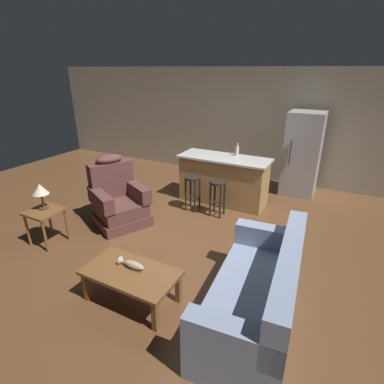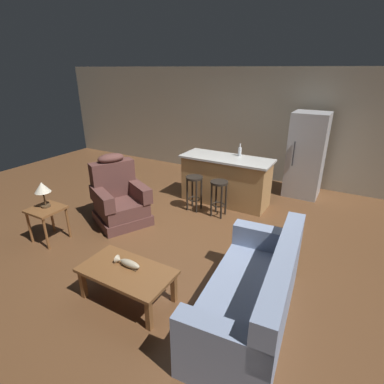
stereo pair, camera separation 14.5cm
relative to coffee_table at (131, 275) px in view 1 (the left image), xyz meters
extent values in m
plane|color=brown|center=(-0.15, 1.81, -0.36)|extent=(12.00, 12.00, 0.00)
cube|color=#A89E89|center=(-0.15, 4.94, 0.94)|extent=(12.00, 0.05, 2.60)
cube|color=brown|center=(0.00, 0.00, 0.04)|extent=(1.10, 0.60, 0.04)
cube|color=brown|center=(-0.49, -0.24, -0.17)|extent=(0.06, 0.06, 0.38)
cube|color=brown|center=(0.49, -0.24, -0.17)|extent=(0.06, 0.06, 0.38)
cube|color=brown|center=(-0.49, 0.24, -0.17)|extent=(0.06, 0.06, 0.38)
cube|color=brown|center=(0.49, 0.24, -0.17)|extent=(0.06, 0.06, 0.38)
cube|color=#4C3823|center=(0.00, 0.06, 0.06)|extent=(0.22, 0.07, 0.01)
ellipsoid|color=tan|center=(0.00, 0.06, 0.10)|extent=(0.28, 0.09, 0.09)
cone|color=tan|center=(-0.17, 0.06, 0.10)|extent=(0.06, 0.10, 0.10)
cube|color=#8493B2|center=(1.33, 0.40, -0.26)|extent=(1.00, 1.97, 0.20)
cube|color=#8493B2|center=(1.33, 0.40, -0.05)|extent=(1.00, 1.97, 0.22)
cube|color=#8493B2|center=(1.64, 0.43, 0.32)|extent=(0.37, 1.91, 0.52)
cube|color=#8493B2|center=(1.40, -0.44, 0.20)|extent=(0.85, 0.27, 0.28)
cube|color=#8493B2|center=(1.25, 1.25, 0.20)|extent=(0.85, 0.27, 0.28)
cube|color=brown|center=(-1.38, 1.44, -0.27)|extent=(1.13, 1.13, 0.18)
cube|color=brown|center=(-1.38, 1.44, -0.06)|extent=(1.05, 1.03, 0.24)
cube|color=brown|center=(-1.65, 1.57, 0.38)|extent=(0.55, 0.78, 0.64)
ellipsoid|color=brown|center=(-1.65, 1.57, 0.76)|extent=(0.44, 0.53, 0.16)
cube|color=brown|center=(-1.22, 1.72, 0.19)|extent=(0.79, 0.52, 0.26)
cube|color=brown|center=(-1.51, 1.14, 0.19)|extent=(0.79, 0.52, 0.26)
cube|color=brown|center=(-1.98, 0.42, 0.18)|extent=(0.48, 0.48, 0.04)
cylinder|color=brown|center=(-2.18, 0.22, -0.10)|extent=(0.04, 0.04, 0.52)
cylinder|color=brown|center=(-1.78, 0.22, -0.10)|extent=(0.04, 0.04, 0.52)
cylinder|color=brown|center=(-2.18, 0.62, -0.10)|extent=(0.04, 0.04, 0.52)
cylinder|color=brown|center=(-1.78, 0.62, -0.10)|extent=(0.04, 0.04, 0.52)
cylinder|color=#4C3823|center=(-2.02, 0.45, 0.21)|extent=(0.14, 0.14, 0.03)
cylinder|color=#4C3823|center=(-2.02, 0.45, 0.34)|extent=(0.02, 0.02, 0.22)
cone|color=beige|center=(-2.02, 0.45, 0.53)|extent=(0.24, 0.24, 0.16)
cube|color=#AD7F4C|center=(-0.15, 3.16, 0.09)|extent=(1.71, 0.63, 0.91)
cube|color=silver|center=(-0.15, 3.16, 0.57)|extent=(1.80, 0.70, 0.04)
cylinder|color=black|center=(-0.52, 2.53, 0.30)|extent=(0.32, 0.32, 0.04)
torus|color=black|center=(-0.52, 2.53, -0.14)|extent=(0.23, 0.23, 0.02)
cylinder|color=black|center=(-0.62, 2.43, -0.04)|extent=(0.04, 0.04, 0.64)
cylinder|color=black|center=(-0.42, 2.43, -0.04)|extent=(0.04, 0.04, 0.64)
cylinder|color=black|center=(-0.62, 2.63, -0.04)|extent=(0.04, 0.04, 0.64)
cylinder|color=black|center=(-0.42, 2.63, -0.04)|extent=(0.04, 0.04, 0.64)
cylinder|color=black|center=(-0.01, 2.53, 0.30)|extent=(0.32, 0.32, 0.04)
torus|color=black|center=(-0.01, 2.53, -0.14)|extent=(0.23, 0.23, 0.02)
cylinder|color=black|center=(-0.11, 2.43, -0.04)|extent=(0.04, 0.04, 0.64)
cylinder|color=black|center=(0.09, 2.43, -0.04)|extent=(0.04, 0.04, 0.64)
cylinder|color=black|center=(-0.11, 2.63, -0.04)|extent=(0.04, 0.04, 0.64)
cylinder|color=black|center=(0.09, 2.63, -0.04)|extent=(0.04, 0.04, 0.64)
cube|color=#B7B7BC|center=(1.13, 4.36, 0.52)|extent=(0.70, 0.66, 1.76)
cylinder|color=#333338|center=(0.94, 4.01, 0.60)|extent=(0.02, 0.02, 0.50)
cylinder|color=silver|center=(0.03, 3.39, 0.67)|extent=(0.07, 0.07, 0.17)
cylinder|color=silver|center=(0.03, 3.39, 0.80)|extent=(0.03, 0.03, 0.07)
camera|label=1|loc=(1.94, -2.16, 2.21)|focal=28.00mm
camera|label=2|loc=(2.06, -2.09, 2.21)|focal=28.00mm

